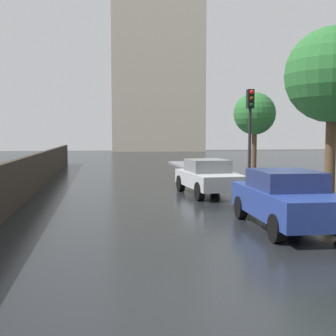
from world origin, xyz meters
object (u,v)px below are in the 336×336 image
object	(u,v)px
car_silver_far_ahead	(208,177)
street_tree_mid	(333,76)
car_blue_mid_road	(287,199)
traffic_light	(250,120)
street_tree_near	(255,114)

from	to	relation	value
car_silver_far_ahead	street_tree_mid	size ratio (longest dim) A/B	0.65
car_blue_mid_road	traffic_light	bearing A→B (deg)	80.31
street_tree_mid	car_blue_mid_road	bearing A→B (deg)	-130.02
traffic_light	street_tree_mid	size ratio (longest dim) A/B	0.65
street_tree_near	street_tree_mid	world-z (taller)	street_tree_mid
car_silver_far_ahead	street_tree_near	bearing A→B (deg)	51.23
street_tree_mid	car_silver_far_ahead	bearing A→B (deg)	156.47
traffic_light	street_tree_mid	xyz separation A→B (m)	(2.29, -2.10, 1.51)
car_silver_far_ahead	street_tree_near	size ratio (longest dim) A/B	0.87
traffic_light	street_tree_mid	distance (m)	3.46
car_blue_mid_road	street_tree_near	world-z (taller)	street_tree_near
car_silver_far_ahead	traffic_light	size ratio (longest dim) A/B	1.01
car_silver_far_ahead	street_tree_near	distance (m)	7.74
car_silver_far_ahead	street_tree_near	xyz separation A→B (m)	(4.10, 5.97, 2.74)
street_tree_near	street_tree_mid	distance (m)	7.82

